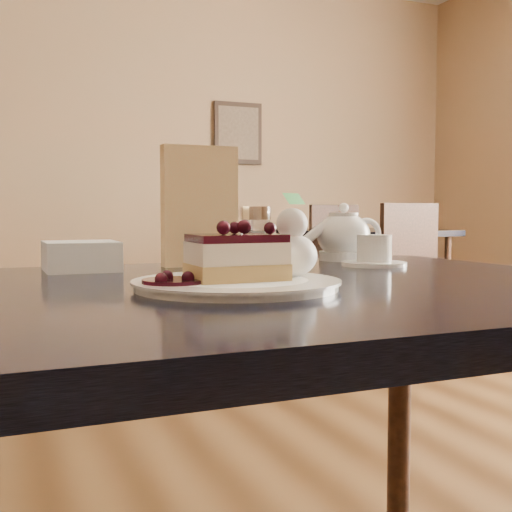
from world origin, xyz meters
name	(u,v)px	position (x,y,z in m)	size (l,w,h in m)	color
main_table	(223,341)	(0.02, 0.40, 0.71)	(1.27, 0.85, 0.79)	black
dessert_plate	(236,285)	(0.02, 0.34, 0.80)	(0.28, 0.28, 0.01)	white
cheesecake_slice	(236,258)	(0.02, 0.34, 0.84)	(0.13, 0.09, 0.06)	gold
whipped_cream	(292,255)	(0.11, 0.35, 0.84)	(0.07, 0.07, 0.06)	white
berry_sauce	(174,281)	(-0.07, 0.34, 0.81)	(0.08, 0.08, 0.01)	black
tea_set	(349,240)	(0.41, 0.71, 0.84)	(0.17, 0.27, 0.11)	white
menu_card	(200,206)	(0.09, 0.72, 0.91)	(0.15, 0.03, 0.23)	beige
sugar_shaker	(255,234)	(0.21, 0.73, 0.85)	(0.06, 0.06, 0.12)	white
napkin_stack	(81,256)	(-0.14, 0.70, 0.82)	(0.13, 0.13, 0.05)	white
bg_table_far_right	(367,328)	(2.17, 3.38, 0.07)	(1.08, 1.87, 1.24)	black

